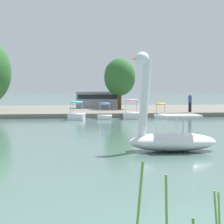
{
  "coord_description": "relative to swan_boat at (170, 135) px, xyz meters",
  "views": [
    {
      "loc": [
        -2.77,
        -5.35,
        2.27
      ],
      "look_at": [
        1.13,
        18.95,
        1.06
      ],
      "focal_mm": 68.5,
      "sensor_mm": 36.0,
      "label": 1
    }
  ],
  "objects": [
    {
      "name": "parked_van",
      "position": [
        1.14,
        31.04,
        0.74
      ],
      "size": [
        4.77,
        2.34,
        1.81
      ],
      "color": "gray",
      "rests_on": "shore_bank_far"
    },
    {
      "name": "pedal_boat_pink",
      "position": [
        2.38,
        18.71,
        -0.18
      ],
      "size": [
        1.71,
        2.52,
        1.62
      ],
      "color": "white",
      "rests_on": "ground_plane"
    },
    {
      "name": "pedal_boat_cyan",
      "position": [
        -2.08,
        18.45,
        -0.16
      ],
      "size": [
        1.6,
        2.45,
        1.49
      ],
      "color": "white",
      "rests_on": "ground_plane"
    },
    {
      "name": "swan_boat",
      "position": [
        0.0,
        0.0,
        0.0
      ],
      "size": [
        3.45,
        1.94,
        3.73
      ],
      "color": "white",
      "rests_on": "ground_plane"
    },
    {
      "name": "tree_broadleaf_right",
      "position": [
        3.14,
        28.29,
        3.09
      ],
      "size": [
        4.14,
        4.59,
        5.3
      ],
      "color": "#4C3823",
      "rests_on": "shore_bank_far"
    },
    {
      "name": "pedal_boat_blue",
      "position": [
        0.19,
        18.57,
        -0.23
      ],
      "size": [
        1.43,
        2.0,
        1.36
      ],
      "color": "white",
      "rests_on": "ground_plane"
    },
    {
      "name": "shore_bank_far",
      "position": [
        -1.92,
        30.38,
        -0.43
      ],
      "size": [
        158.36,
        20.76,
        0.38
      ],
      "primitive_type": "cube",
      "color": "#6B665B",
      "rests_on": "ground_plane"
    },
    {
      "name": "person_on_path",
      "position": [
        8.31,
        21.23,
        0.62
      ],
      "size": [
        0.27,
        0.28,
        1.66
      ],
      "color": "black",
      "rests_on": "shore_bank_far"
    },
    {
      "name": "pedal_boat_orange",
      "position": [
        4.85,
        18.6,
        -0.23
      ],
      "size": [
        1.39,
        1.91,
        1.31
      ],
      "color": "white",
      "rests_on": "ground_plane"
    }
  ]
}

